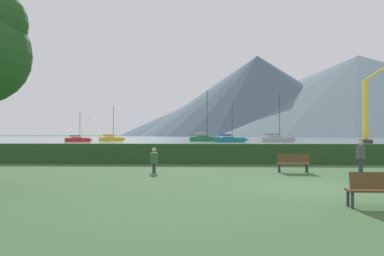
{
  "coord_description": "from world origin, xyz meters",
  "views": [
    {
      "loc": [
        -3.83,
        -13.55,
        1.95
      ],
      "look_at": [
        -6.65,
        57.81,
        3.05
      ],
      "focal_mm": 35.11,
      "sensor_mm": 36.0,
      "label": 1
    }
  ],
  "objects_px": {
    "sailboat_slip_1": "(112,139)",
    "sailboat_slip_6": "(78,139)",
    "sailboat_slip_2": "(230,139)",
    "sailboat_slip_3": "(278,139)",
    "park_bench_under_tree": "(380,188)",
    "person_seated_viewer": "(154,159)",
    "person_standing_walker": "(361,156)",
    "park_bench_near_path": "(293,162)",
    "sailboat_slip_4": "(205,138)",
    "dock_crane": "(367,115)"
  },
  "relations": [
    {
      "from": "sailboat_slip_2",
      "to": "sailboat_slip_3",
      "type": "distance_m",
      "value": 11.53
    },
    {
      "from": "sailboat_slip_2",
      "to": "park_bench_near_path",
      "type": "bearing_deg",
      "value": -88.3
    },
    {
      "from": "park_bench_near_path",
      "to": "park_bench_under_tree",
      "type": "height_order",
      "value": "same"
    },
    {
      "from": "sailboat_slip_3",
      "to": "person_standing_walker",
      "type": "xyz_separation_m",
      "value": [
        -10.13,
        -73.33,
        0.24
      ]
    },
    {
      "from": "sailboat_slip_6",
      "to": "person_standing_walker",
      "type": "bearing_deg",
      "value": -68.6
    },
    {
      "from": "sailboat_slip_6",
      "to": "person_seated_viewer",
      "type": "relative_size",
      "value": 6.04
    },
    {
      "from": "dock_crane",
      "to": "sailboat_slip_2",
      "type": "bearing_deg",
      "value": 153.72
    },
    {
      "from": "sailboat_slip_6",
      "to": "person_seated_viewer",
      "type": "xyz_separation_m",
      "value": [
        29.41,
        -73.55,
        0.12
      ]
    },
    {
      "from": "sailboat_slip_1",
      "to": "sailboat_slip_6",
      "type": "height_order",
      "value": "sailboat_slip_1"
    },
    {
      "from": "person_standing_walker",
      "to": "sailboat_slip_3",
      "type": "bearing_deg",
      "value": 89.28
    },
    {
      "from": "sailboat_slip_3",
      "to": "sailboat_slip_4",
      "type": "xyz_separation_m",
      "value": [
        -17.24,
        7.11,
        0.04
      ]
    },
    {
      "from": "sailboat_slip_3",
      "to": "person_standing_walker",
      "type": "bearing_deg",
      "value": -99.93
    },
    {
      "from": "sailboat_slip_6",
      "to": "person_seated_viewer",
      "type": "distance_m",
      "value": 79.21
    },
    {
      "from": "sailboat_slip_2",
      "to": "person_standing_walker",
      "type": "relative_size",
      "value": 5.74
    },
    {
      "from": "sailboat_slip_1",
      "to": "person_standing_walker",
      "type": "relative_size",
      "value": 5.76
    },
    {
      "from": "sailboat_slip_1",
      "to": "sailboat_slip_6",
      "type": "xyz_separation_m",
      "value": [
        -5.8,
        -10.21,
        -0.06
      ]
    },
    {
      "from": "park_bench_near_path",
      "to": "dock_crane",
      "type": "relative_size",
      "value": 0.09
    },
    {
      "from": "park_bench_near_path",
      "to": "dock_crane",
      "type": "height_order",
      "value": "dock_crane"
    },
    {
      "from": "sailboat_slip_2",
      "to": "park_bench_under_tree",
      "type": "relative_size",
      "value": 5.72
    },
    {
      "from": "sailboat_slip_3",
      "to": "person_standing_walker",
      "type": "distance_m",
      "value": 74.03
    },
    {
      "from": "park_bench_near_path",
      "to": "park_bench_under_tree",
      "type": "relative_size",
      "value": 0.93
    },
    {
      "from": "sailboat_slip_3",
      "to": "person_seated_viewer",
      "type": "bearing_deg",
      "value": -107.33
    },
    {
      "from": "dock_crane",
      "to": "sailboat_slip_1",
      "type": "bearing_deg",
      "value": 154.84
    },
    {
      "from": "sailboat_slip_6",
      "to": "park_bench_under_tree",
      "type": "relative_size",
      "value": 4.56
    },
    {
      "from": "sailboat_slip_6",
      "to": "park_bench_under_tree",
      "type": "height_order",
      "value": "sailboat_slip_6"
    },
    {
      "from": "sailboat_slip_2",
      "to": "dock_crane",
      "type": "distance_m",
      "value": 29.58
    },
    {
      "from": "dock_crane",
      "to": "person_seated_viewer",
      "type": "bearing_deg",
      "value": -121.17
    },
    {
      "from": "sailboat_slip_1",
      "to": "park_bench_under_tree",
      "type": "height_order",
      "value": "sailboat_slip_1"
    },
    {
      "from": "sailboat_slip_4",
      "to": "dock_crane",
      "type": "distance_m",
      "value": 39.06
    },
    {
      "from": "park_bench_near_path",
      "to": "sailboat_slip_1",
      "type": "bearing_deg",
      "value": 113.66
    },
    {
      "from": "sailboat_slip_1",
      "to": "dock_crane",
      "type": "relative_size",
      "value": 0.56
    },
    {
      "from": "sailboat_slip_6",
      "to": "park_bench_under_tree",
      "type": "distance_m",
      "value": 89.94
    },
    {
      "from": "sailboat_slip_2",
      "to": "dock_crane",
      "type": "xyz_separation_m",
      "value": [
        26.15,
        -12.91,
        4.98
      ]
    },
    {
      "from": "sailboat_slip_1",
      "to": "sailboat_slip_2",
      "type": "bearing_deg",
      "value": -33.08
    },
    {
      "from": "park_bench_near_path",
      "to": "park_bench_under_tree",
      "type": "bearing_deg",
      "value": -84.95
    },
    {
      "from": "sailboat_slip_1",
      "to": "sailboat_slip_2",
      "type": "xyz_separation_m",
      "value": [
        31.69,
        -14.26,
        0.04
      ]
    },
    {
      "from": "sailboat_slip_1",
      "to": "sailboat_slip_6",
      "type": "relative_size",
      "value": 1.26
    },
    {
      "from": "sailboat_slip_3",
      "to": "sailboat_slip_4",
      "type": "height_order",
      "value": "sailboat_slip_4"
    },
    {
      "from": "sailboat_slip_4",
      "to": "dock_crane",
      "type": "xyz_separation_m",
      "value": [
        32.01,
        -21.85,
        4.88
      ]
    },
    {
      "from": "sailboat_slip_2",
      "to": "sailboat_slip_4",
      "type": "xyz_separation_m",
      "value": [
        -5.86,
        8.94,
        0.1
      ]
    },
    {
      "from": "sailboat_slip_4",
      "to": "park_bench_under_tree",
      "type": "bearing_deg",
      "value": -89.72
    },
    {
      "from": "park_bench_under_tree",
      "to": "dock_crane",
      "type": "relative_size",
      "value": 0.1
    },
    {
      "from": "sailboat_slip_2",
      "to": "sailboat_slip_6",
      "type": "height_order",
      "value": "sailboat_slip_2"
    },
    {
      "from": "sailboat_slip_3",
      "to": "person_seated_viewer",
      "type": "relative_size",
      "value": 9.18
    },
    {
      "from": "park_bench_under_tree",
      "to": "person_seated_viewer",
      "type": "height_order",
      "value": "person_seated_viewer"
    },
    {
      "from": "person_standing_walker",
      "to": "sailboat_slip_4",
      "type": "bearing_deg",
      "value": 102.2
    },
    {
      "from": "sailboat_slip_6",
      "to": "dock_crane",
      "type": "relative_size",
      "value": 0.45
    },
    {
      "from": "sailboat_slip_3",
      "to": "park_bench_near_path",
      "type": "height_order",
      "value": "sailboat_slip_3"
    },
    {
      "from": "park_bench_under_tree",
      "to": "sailboat_slip_6",
      "type": "bearing_deg",
      "value": 115.01
    },
    {
      "from": "sailboat_slip_4",
      "to": "person_standing_walker",
      "type": "height_order",
      "value": "sailboat_slip_4"
    }
  ]
}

